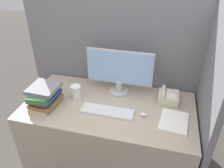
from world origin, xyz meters
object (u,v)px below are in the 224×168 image
object	(u,v)px
monitor	(119,72)
mouse	(143,115)
keyboard	(107,111)
desk_telephone	(168,97)
coffee_cup	(76,92)
book_stack	(44,96)

from	to	relation	value
monitor	mouse	size ratio (longest dim) A/B	9.65
keyboard	desk_telephone	size ratio (longest dim) A/B	2.45
keyboard	mouse	distance (m)	0.31
mouse	desk_telephone	bearing A→B (deg)	54.25
monitor	desk_telephone	size ratio (longest dim) A/B	3.36
coffee_cup	desk_telephone	xyz separation A→B (m)	(0.83, 0.15, -0.02)
monitor	book_stack	xyz separation A→B (m)	(-0.59, -0.36, -0.13)
monitor	book_stack	distance (m)	0.70
keyboard	desk_telephone	xyz separation A→B (m)	(0.49, 0.28, 0.04)
monitor	mouse	world-z (taller)	monitor
keyboard	desk_telephone	distance (m)	0.57
coffee_cup	book_stack	xyz separation A→B (m)	(-0.22, -0.17, 0.03)
mouse	coffee_cup	size ratio (longest dim) A/B	0.50
keyboard	coffee_cup	bearing A→B (deg)	158.23
coffee_cup	book_stack	bearing A→B (deg)	-143.09
keyboard	mouse	world-z (taller)	mouse
coffee_cup	desk_telephone	distance (m)	0.84
monitor	book_stack	bearing A→B (deg)	-148.55
desk_telephone	coffee_cup	bearing A→B (deg)	-169.83
keyboard	coffee_cup	distance (m)	0.37
mouse	coffee_cup	xyz separation A→B (m)	(-0.64, 0.11, 0.05)
desk_telephone	mouse	bearing A→B (deg)	-125.75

